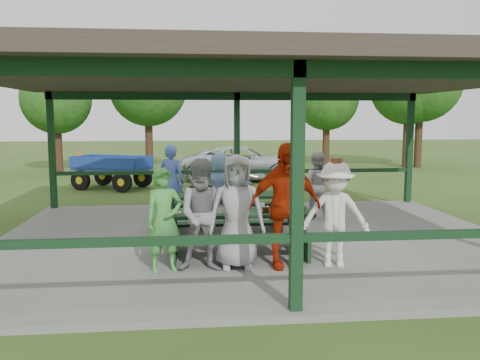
{
  "coord_description": "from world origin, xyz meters",
  "views": [
    {
      "loc": [
        -1.28,
        -9.7,
        2.44
      ],
      "look_at": [
        -0.33,
        -0.3,
        1.28
      ],
      "focal_mm": 38.0,
      "sensor_mm": 36.0,
      "label": 1
    }
  ],
  "objects": [
    {
      "name": "contestant_grey_mid",
      "position": [
        -0.55,
        -1.98,
        0.99
      ],
      "size": [
        0.89,
        0.59,
        1.79
      ],
      "primitive_type": "imported",
      "rotation": [
        0.0,
        0.0,
        -0.02
      ],
      "color": "gray",
      "rests_on": "concrete_slab"
    },
    {
      "name": "spectator_grey",
      "position": [
        1.66,
        1.75,
        0.88
      ],
      "size": [
        0.93,
        0.84,
        1.56
      ],
      "primitive_type": "imported",
      "rotation": [
        0.0,
        0.0,
        2.75
      ],
      "color": "gray",
      "rests_on": "concrete_slab"
    },
    {
      "name": "pickup_truck",
      "position": [
        0.82,
        9.91,
        0.67
      ],
      "size": [
        5.05,
        2.82,
        1.33
      ],
      "primitive_type": "imported",
      "rotation": [
        0.0,
        0.0,
        1.44
      ],
      "color": "silver",
      "rests_on": "ground"
    },
    {
      "name": "tree_mid",
      "position": [
        5.67,
        15.58,
        3.37
      ],
      "size": [
        3.19,
        3.19,
        4.99
      ],
      "color": "black",
      "rests_on": "ground"
    },
    {
      "name": "contestant_red",
      "position": [
        0.2,
        -2.01,
        1.08
      ],
      "size": [
        1.18,
        0.56,
        1.97
      ],
      "primitive_type": "imported",
      "rotation": [
        0.0,
        0.0,
        0.07
      ],
      "color": "#A61F06",
      "rests_on": "concrete_slab"
    },
    {
      "name": "picnic_table_near",
      "position": [
        -0.45,
        -1.2,
        0.57
      ],
      "size": [
        2.53,
        1.39,
        0.75
      ],
      "color": "black",
      "rests_on": "concrete_slab"
    },
    {
      "name": "spectator_blue",
      "position": [
        -1.69,
        2.13,
        0.96
      ],
      "size": [
        0.74,
        0.62,
        1.73
      ],
      "primitive_type": "imported",
      "rotation": [
        0.0,
        0.0,
        2.75
      ],
      "color": "#3F5BA4",
      "rests_on": "concrete_slab"
    },
    {
      "name": "concrete_slab",
      "position": [
        0.0,
        0.0,
        0.05
      ],
      "size": [
        10.0,
        8.0,
        0.1
      ],
      "primitive_type": "cube",
      "color": "slate",
      "rests_on": "ground"
    },
    {
      "name": "farm_trailer",
      "position": [
        -3.92,
        8.05,
        0.6
      ],
      "size": [
        3.4,
        2.32,
        1.21
      ],
      "rotation": [
        0.0,
        0.0,
        -0.43
      ],
      "color": "navy",
      "rests_on": "ground"
    },
    {
      "name": "contestant_grey_left",
      "position": [
        -1.05,
        -2.07,
        0.97
      ],
      "size": [
        0.88,
        0.71,
        1.73
      ],
      "primitive_type": "imported",
      "rotation": [
        0.0,
        0.0,
        -0.06
      ],
      "color": "gray",
      "rests_on": "concrete_slab"
    },
    {
      "name": "picnic_table_far",
      "position": [
        -0.55,
        0.8,
        0.57
      ],
      "size": [
        2.55,
        1.39,
        0.75
      ],
      "color": "black",
      "rests_on": "concrete_slab"
    },
    {
      "name": "tree_far_left",
      "position": [
        -7.06,
        13.54,
        3.23
      ],
      "size": [
        3.06,
        3.06,
        4.78
      ],
      "color": "black",
      "rests_on": "ground"
    },
    {
      "name": "tree_far_right",
      "position": [
        9.93,
        14.22,
        4.16
      ],
      "size": [
        3.93,
        3.93,
        6.14
      ],
      "color": "black",
      "rests_on": "ground"
    },
    {
      "name": "tree_right",
      "position": [
        9.39,
        14.35,
        3.94
      ],
      "size": [
        3.73,
        3.73,
        5.82
      ],
      "color": "black",
      "rests_on": "ground"
    },
    {
      "name": "pavilion_structure",
      "position": [
        0.0,
        0.0,
        3.17
      ],
      "size": [
        10.6,
        8.6,
        3.24
      ],
      "color": "black",
      "rests_on": "concrete_slab"
    },
    {
      "name": "contestant_green",
      "position": [
        -1.67,
        -2.05,
        0.89
      ],
      "size": [
        0.67,
        0.55,
        1.59
      ],
      "primitive_type": "imported",
      "rotation": [
        0.0,
        0.0,
        0.34
      ],
      "color": "green",
      "rests_on": "concrete_slab"
    },
    {
      "name": "contestant_white_fedora",
      "position": [
        1.0,
        -2.04,
        0.93
      ],
      "size": [
        1.19,
        0.84,
        1.72
      ],
      "rotation": [
        0.0,
        0.0,
        -0.23
      ],
      "color": "silver",
      "rests_on": "concrete_slab"
    },
    {
      "name": "tree_left",
      "position": [
        -3.15,
        14.58,
        3.81
      ],
      "size": [
        3.6,
        3.6,
        5.63
      ],
      "color": "black",
      "rests_on": "ground"
    },
    {
      "name": "table_setting",
      "position": [
        -0.46,
        -1.17,
        0.88
      ],
      "size": [
        2.39,
        0.45,
        0.1
      ],
      "color": "white",
      "rests_on": "picnic_table_near"
    },
    {
      "name": "spectator_lblue",
      "position": [
        -0.59,
        1.67,
        0.89
      ],
      "size": [
        1.54,
        0.85,
        1.58
      ],
      "primitive_type": "imported",
      "rotation": [
        0.0,
        0.0,
        2.86
      ],
      "color": "#89B1D4",
      "rests_on": "concrete_slab"
    },
    {
      "name": "ground",
      "position": [
        0.0,
        0.0,
        0.0
      ],
      "size": [
        90.0,
        90.0,
        0.0
      ],
      "primitive_type": "plane",
      "color": "#34531A",
      "rests_on": "ground"
    }
  ]
}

